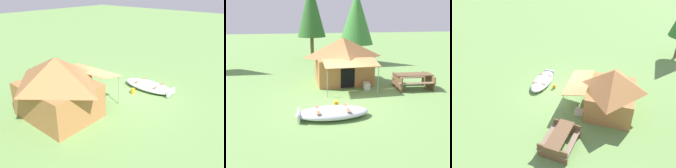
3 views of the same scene
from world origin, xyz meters
TOP-DOWN VIEW (x-y plane):
  - ground_plane at (0.00, 0.00)m, footprint 80.00×80.00m
  - beached_rowboat at (-0.42, -1.69)m, footprint 2.82×1.19m
  - canvas_cabin_tent at (0.92, 3.06)m, footprint 3.34×3.87m
  - picnic_table at (4.39, 1.26)m, footprint 2.02×1.58m
  - cooler_box at (1.91, 1.54)m, footprint 0.36×0.53m
  - fuel_can at (-0.10, -0.71)m, footprint 0.23×0.23m

SIDE VIEW (x-z plane):
  - ground_plane at x=0.00m, z-range 0.00..0.00m
  - fuel_can at x=-0.10m, z-range 0.00..0.28m
  - cooler_box at x=1.91m, z-range 0.00..0.35m
  - beached_rowboat at x=-0.42m, z-range 0.01..0.41m
  - picnic_table at x=4.39m, z-range 0.10..0.89m
  - canvas_cabin_tent at x=0.92m, z-range 0.05..2.63m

